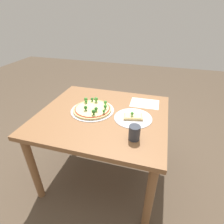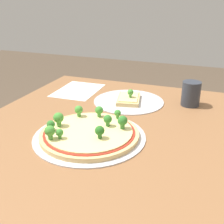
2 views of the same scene
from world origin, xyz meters
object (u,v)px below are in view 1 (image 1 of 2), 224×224
(pizza_tray_slice, at_px, (133,117))
(drinking_cup, at_px, (134,133))
(dining_table, at_px, (103,123))
(pizza_tray_whole, at_px, (93,109))

(pizza_tray_slice, bearing_deg, drinking_cup, 101.63)
(dining_table, distance_m, drinking_cup, 0.42)
(pizza_tray_whole, xyz_separation_m, pizza_tray_slice, (-0.35, 0.03, -0.01))
(dining_table, bearing_deg, pizza_tray_slice, 179.66)
(drinking_cup, bearing_deg, pizza_tray_slice, -78.37)
(dining_table, xyz_separation_m, pizza_tray_whole, (0.10, -0.03, 0.11))
(dining_table, xyz_separation_m, drinking_cup, (-0.30, 0.25, 0.14))
(dining_table, relative_size, pizza_tray_slice, 3.47)
(dining_table, height_order, pizza_tray_whole, pizza_tray_whole)
(pizza_tray_whole, relative_size, drinking_cup, 3.60)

